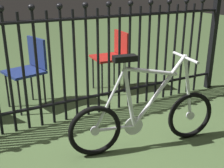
# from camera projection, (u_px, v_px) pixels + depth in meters

# --- Properties ---
(ground_plane) EXTENTS (20.00, 20.00, 0.00)m
(ground_plane) POSITION_uv_depth(u_px,v_px,m) (108.00, 149.00, 2.68)
(ground_plane) COLOR #486136
(iron_fence) EXTENTS (4.23, 0.07, 1.35)m
(iron_fence) POSITION_uv_depth(u_px,v_px,m) (68.00, 61.00, 3.04)
(iron_fence) COLOR black
(iron_fence) RESTS_ON ground
(bicycle) EXTENTS (1.44, 0.42, 0.91)m
(bicycle) POSITION_uv_depth(u_px,v_px,m) (145.00, 116.00, 2.64)
(bicycle) COLOR black
(bicycle) RESTS_ON ground
(chair_red) EXTENTS (0.45, 0.45, 0.84)m
(chair_red) POSITION_uv_depth(u_px,v_px,m) (113.00, 54.00, 3.98)
(chair_red) COLOR black
(chair_red) RESTS_ON ground
(chair_navy) EXTENTS (0.50, 0.50, 0.85)m
(chair_navy) POSITION_uv_depth(u_px,v_px,m) (30.00, 66.00, 3.45)
(chair_navy) COLOR black
(chair_navy) RESTS_ON ground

